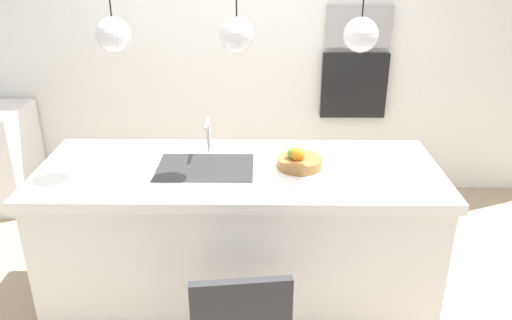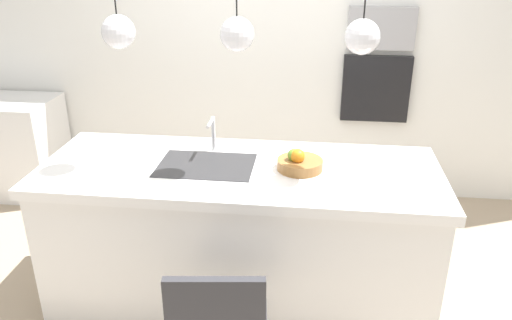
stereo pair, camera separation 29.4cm
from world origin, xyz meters
name	(u,v)px [view 1 (the left image)]	position (x,y,z in m)	size (l,w,h in m)	color
floor	(241,296)	(0.00, 0.00, 0.00)	(6.60, 6.60, 0.00)	tan
back_wall	(246,47)	(0.00, 1.65, 1.30)	(6.00, 0.10, 2.60)	white
kitchen_island	(240,235)	(0.00, 0.00, 0.46)	(2.34, 0.89, 0.92)	white
sink_basin	(205,168)	(-0.20, 0.00, 0.92)	(0.56, 0.40, 0.02)	#2D2D30
faucet	(208,132)	(-0.20, 0.21, 1.07)	(0.02, 0.17, 0.22)	silver
fruit_bowl	(299,161)	(0.35, 0.01, 0.97)	(0.26, 0.26, 0.13)	#9E6B38
microwave	(358,26)	(0.93, 1.58, 1.49)	(0.54, 0.08, 0.34)	#9E9EA3
oven	(354,85)	(0.93, 1.58, 0.99)	(0.56, 0.08, 0.56)	black
pendant_light_left	(113,34)	(-0.65, 0.00, 1.69)	(0.18, 0.18, 0.78)	silver
pendant_light_center	(237,34)	(0.00, 0.00, 1.69)	(0.18, 0.18, 0.78)	silver
pendant_light_right	(361,34)	(0.65, 0.00, 1.69)	(0.18, 0.18, 0.78)	silver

